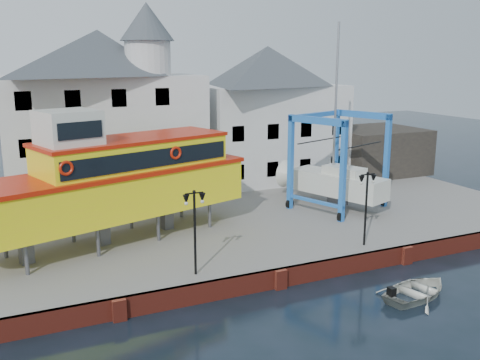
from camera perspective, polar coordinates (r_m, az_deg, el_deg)
name	(u,v)px	position (r m, az deg, el deg)	size (l,w,h in m)	color
ground	(280,288)	(27.28, 4.26, -11.44)	(140.00, 140.00, 0.00)	black
hardstanding	(202,220)	(36.50, -4.04, -4.23)	(44.00, 22.00, 1.00)	slate
quay_wall	(279,278)	(27.16, 4.17, -10.40)	(44.00, 0.47, 1.00)	maroon
building_white_main	(104,112)	(40.95, -14.33, 7.05)	(14.00, 8.30, 14.00)	silver
building_white_right	(267,113)	(46.09, 2.90, 7.11)	(12.00, 8.00, 11.20)	silver
shed_dark	(374,150)	(50.33, 14.10, 3.09)	(8.00, 7.00, 4.00)	black
lamp_post_left	(194,211)	(25.32, -4.88, -3.33)	(1.12, 0.32, 4.20)	black
lamp_post_right	(367,190)	(30.04, 13.39, -1.04)	(1.12, 0.32, 4.20)	black
tour_boat	(101,182)	(30.23, -14.63, -0.21)	(17.94, 9.13, 7.62)	#59595E
travel_lift	(329,176)	(38.09, 9.51, 0.40)	(7.06, 8.54, 12.56)	blue
motorboat_b	(417,296)	(27.74, 18.38, -11.68)	(2.91, 4.07, 0.84)	beige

